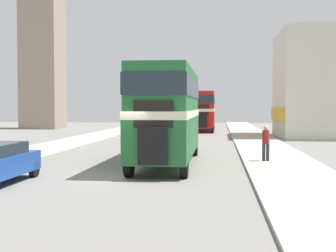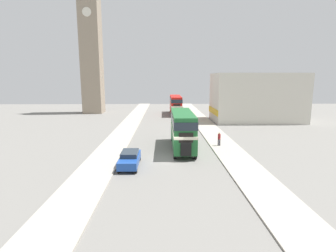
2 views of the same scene
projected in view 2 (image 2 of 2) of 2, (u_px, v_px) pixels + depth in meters
ground_plane at (170, 159)px, 26.82m from camera, size 120.00×120.00×0.00m
sidewalk_right at (236, 158)px, 26.94m from camera, size 3.50×120.00×0.12m
sidewalk_left at (104, 159)px, 26.68m from camera, size 3.50×120.00×0.12m
double_decker_bus at (182, 127)px, 30.42m from camera, size 2.40×10.09×4.33m
bus_distant at (176, 103)px, 60.36m from camera, size 2.43×11.19×4.24m
car_parked_near at (130, 159)px, 24.55m from camera, size 1.72×4.52×1.41m
pedestrian_walking at (219, 138)px, 31.61m from camera, size 0.33×0.33×1.65m
church_tower at (90, 32)px, 60.27m from camera, size 4.67×4.67×36.78m
shop_building_block at (257, 97)px, 50.44m from camera, size 16.68×9.29×9.16m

